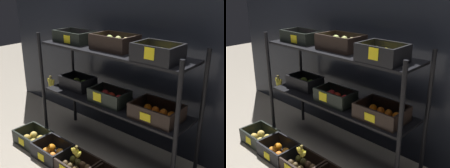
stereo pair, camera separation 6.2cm
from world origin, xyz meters
TOP-DOWN VIEW (x-y plane):
  - ground_plane at (0.00, 0.00)m, footprint 10.00×10.00m
  - storefront_wall at (0.00, 0.40)m, footprint 3.84×0.12m
  - display_rack at (0.01, -0.01)m, footprint 1.55×0.42m
  - crate_ground_apple_gold at (-0.67, -0.39)m, footprint 0.33×0.26m
  - crate_ground_orange at (-0.34, -0.41)m, footprint 0.33×0.26m
  - crate_ground_kiwi at (-0.01, -0.40)m, footprint 0.37×0.25m
  - banana_bunch_loose at (-0.02, -0.41)m, footprint 0.14×0.04m

SIDE VIEW (x-z plane):
  - ground_plane at x=0.00m, z-range 0.00..0.00m
  - crate_ground_kiwi at x=-0.01m, z-range -0.02..0.11m
  - crate_ground_apple_gold at x=-0.67m, z-range -0.02..0.12m
  - crate_ground_orange at x=-0.34m, z-range -0.02..0.12m
  - banana_bunch_loose at x=-0.02m, z-range 0.11..0.23m
  - display_rack at x=0.01m, z-range 0.19..1.27m
  - storefront_wall at x=0.00m, z-range 0.00..1.97m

